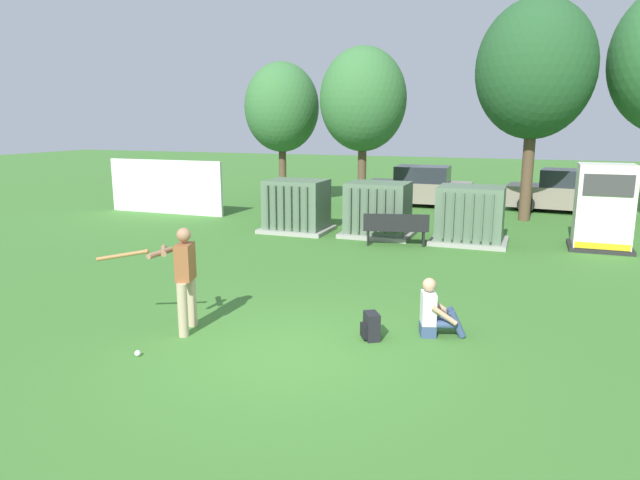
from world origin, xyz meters
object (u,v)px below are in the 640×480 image
object	(u,v)px
transformer_mid_east	(470,216)
parked_car_leftmost	(420,187)
park_bench	(396,227)
backpack	(371,327)
transformer_mid_west	(378,210)
parked_car_left_of_center	(567,192)
transformer_west	(297,207)
generator_enclosure	(603,208)
seated_spectator	(434,313)
batter	(182,274)
sports_ball	(138,353)

from	to	relation	value
transformer_mid_east	parked_car_leftmost	distance (m)	7.31
park_bench	backpack	bearing A→B (deg)	-80.20
transformer_mid_west	parked_car_left_of_center	bearing A→B (deg)	51.38
transformer_mid_east	transformer_west	bearing A→B (deg)	-178.85
transformer_mid_west	transformer_mid_east	bearing A→B (deg)	-1.97
generator_enclosure	seated_spectator	xyz separation A→B (m)	(-3.19, -7.92, -0.76)
transformer_west	park_bench	size ratio (longest dim) A/B	1.14
backpack	generator_enclosure	bearing A→B (deg)	64.16
seated_spectator	parked_car_leftmost	world-z (taller)	parked_car_leftmost
transformer_mid_west	batter	world-z (taller)	batter
batter	park_bench	bearing A→B (deg)	76.69
park_bench	parked_car_left_of_center	xyz separation A→B (m)	(4.73, 8.18, 0.22)
transformer_west	parked_car_left_of_center	xyz separation A→B (m)	(8.13, 7.16, -0.04)
generator_enclosure	parked_car_left_of_center	xyz separation A→B (m)	(-0.56, 6.61, -0.38)
park_bench	parked_car_leftmost	world-z (taller)	parked_car_leftmost
backpack	parked_car_left_of_center	size ratio (longest dim) A/B	0.10
parked_car_left_of_center	park_bench	bearing A→B (deg)	-120.04
transformer_mid_west	sports_ball	bearing A→B (deg)	-95.89
transformer_west	batter	world-z (taller)	batter
park_bench	sports_ball	size ratio (longest dim) A/B	20.48
park_bench	batter	xyz separation A→B (m)	(-1.80, -7.60, 0.44)
park_bench	parked_car_left_of_center	world-z (taller)	parked_car_left_of_center
transformer_west	batter	bearing A→B (deg)	-79.42
backpack	parked_car_leftmost	world-z (taller)	parked_car_leftmost
sports_ball	transformer_mid_east	bearing A→B (deg)	69.23
seated_spectator	parked_car_left_of_center	bearing A→B (deg)	79.75
park_bench	backpack	world-z (taller)	park_bench
transformer_mid_west	sports_ball	world-z (taller)	transformer_mid_west
sports_ball	batter	bearing A→B (deg)	86.69
transformer_mid_east	park_bench	bearing A→B (deg)	-149.20
generator_enclosure	park_bench	xyz separation A→B (m)	(-5.29, -1.57, -0.60)
transformer_mid_east	park_bench	xyz separation A→B (m)	(-1.87, -1.12, -0.25)
transformer_mid_west	parked_car_leftmost	size ratio (longest dim) A/B	0.50
backpack	batter	bearing A→B (deg)	-166.54
seated_spectator	transformer_mid_west	bearing A→B (deg)	111.23
transformer_mid_west	batter	size ratio (longest dim) A/B	1.21
backpack	parked_car_leftmost	xyz separation A→B (m)	(-2.03, 14.79, 0.54)
sports_ball	parked_car_left_of_center	size ratio (longest dim) A/B	0.02
transformer_mid_east	park_bench	world-z (taller)	transformer_mid_east
sports_ball	parked_car_leftmost	size ratio (longest dim) A/B	0.02
batter	parked_car_left_of_center	world-z (taller)	batter
transformer_mid_east	parked_car_left_of_center	distance (m)	7.61
transformer_west	sports_ball	distance (m)	9.90
park_bench	transformer_mid_west	bearing A→B (deg)	124.67
park_bench	transformer_mid_east	bearing A→B (deg)	30.80
park_bench	seated_spectator	world-z (taller)	seated_spectator
batter	seated_spectator	world-z (taller)	batter
transformer_west	transformer_mid_west	world-z (taller)	same
batter	generator_enclosure	bearing A→B (deg)	52.32
seated_spectator	generator_enclosure	bearing A→B (deg)	68.10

